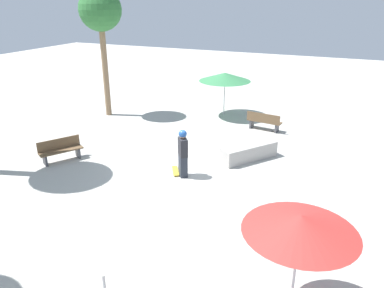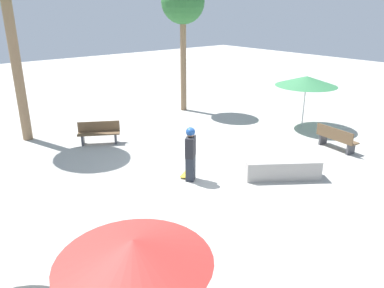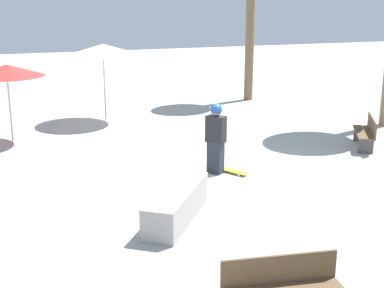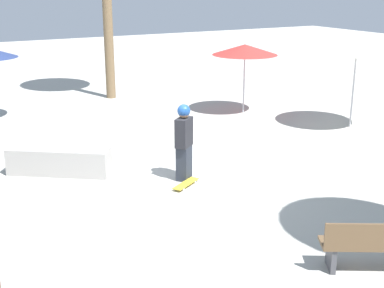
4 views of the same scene
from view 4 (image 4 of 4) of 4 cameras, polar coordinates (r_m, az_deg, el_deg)
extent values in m
plane|color=#B2AFA8|center=(11.45, -2.04, -4.59)|extent=(60.00, 60.00, 0.00)
cube|color=#282D38|center=(11.72, -0.86, -2.04)|extent=(0.42, 0.43, 0.77)
cube|color=#232328|center=(11.50, -0.87, 1.26)|extent=(0.48, 0.51, 0.64)
sphere|color=tan|center=(11.39, -0.88, 3.41)|extent=(0.25, 0.25, 0.25)
sphere|color=#1E478C|center=(11.38, -0.88, 3.56)|extent=(0.28, 0.28, 0.28)
cube|color=gold|center=(11.45, -0.65, -4.23)|extent=(0.58, 0.79, 0.02)
cylinder|color=silver|center=(11.23, -0.93, -4.88)|extent=(0.05, 0.06, 0.05)
cylinder|color=silver|center=(11.31, -1.67, -4.71)|extent=(0.05, 0.06, 0.05)
cylinder|color=silver|center=(11.62, 0.34, -4.08)|extent=(0.05, 0.06, 0.05)
cylinder|color=silver|center=(11.70, -0.38, -3.93)|extent=(0.05, 0.06, 0.05)
cube|color=#A8A39E|center=(12.48, -13.96, -1.76)|extent=(1.84, 2.23, 0.60)
cube|color=#47474C|center=(8.58, 14.61, -11.55)|extent=(0.38, 0.27, 0.40)
cube|color=brown|center=(8.64, 18.82, -10.05)|extent=(1.19, 1.60, 0.05)
cube|color=brown|center=(8.38, 19.36, -9.29)|extent=(0.84, 1.40, 0.40)
cylinder|color=#B7B7BC|center=(17.62, 5.57, 6.73)|extent=(0.05, 0.05, 2.13)
cone|color=red|center=(17.47, 5.66, 10.00)|extent=(2.11, 2.11, 0.33)
cylinder|color=#B7B7BC|center=(16.41, 16.83, 5.87)|extent=(0.05, 0.05, 2.45)
cone|color=beige|center=(16.23, 17.19, 9.93)|extent=(2.38, 2.38, 0.36)
cylinder|color=brown|center=(19.83, -9.02, 13.85)|extent=(0.34, 0.34, 6.31)
camera|label=1|loc=(21.71, 19.19, 20.61)|focal=35.00mm
camera|label=2|loc=(21.47, 4.78, 19.34)|focal=35.00mm
camera|label=3|loc=(15.60, -53.14, 10.12)|focal=50.00mm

